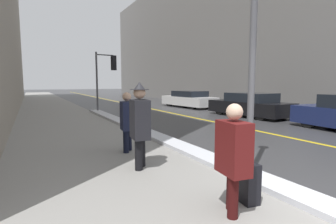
# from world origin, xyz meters

# --- Properties ---
(sidewalk_slab) EXTENTS (4.00, 80.00, 0.01)m
(sidewalk_slab) POSITION_xyz_m (-2.00, 15.00, 0.01)
(sidewalk_slab) COLOR gray
(sidewalk_slab) RESTS_ON ground
(road_centre_stripe) EXTENTS (0.16, 80.00, 0.00)m
(road_centre_stripe) POSITION_xyz_m (4.00, 15.00, 0.00)
(road_centre_stripe) COLOR gold
(road_centre_stripe) RESTS_ON ground
(snow_bank_curb) EXTENTS (0.56, 16.46, 0.11)m
(snow_bank_curb) POSITION_xyz_m (0.17, 6.76, 0.05)
(snow_bank_curb) COLOR silver
(snow_bank_curb) RESTS_ON ground
(building_facade_right) EXTENTS (6.00, 36.00, 12.88)m
(building_facade_right) POSITION_xyz_m (13.00, 22.00, 6.44)
(building_facade_right) COLOR slate
(building_facade_right) RESTS_ON ground
(lamp_post) EXTENTS (0.28, 0.28, 5.01)m
(lamp_post) POSITION_xyz_m (0.19, 1.92, 2.99)
(lamp_post) COLOR #515156
(lamp_post) RESTS_ON ground
(traffic_light_near) EXTENTS (1.31, 0.41, 3.60)m
(traffic_light_near) POSITION_xyz_m (0.96, 14.55, 2.60)
(traffic_light_near) COLOR #515156
(traffic_light_near) RESTS_ON ground
(pedestrian_nearside) EXTENTS (0.35, 0.51, 1.48)m
(pedestrian_nearside) POSITION_xyz_m (-1.02, 1.00, 0.82)
(pedestrian_nearside) COLOR #340C0C
(pedestrian_nearside) RESTS_ON ground
(pedestrian_in_fedora) EXTENTS (0.39, 0.58, 1.76)m
(pedestrian_in_fedora) POSITION_xyz_m (-1.40, 3.33, 0.96)
(pedestrian_in_fedora) COLOR black
(pedestrian_in_fedora) RESTS_ON ground
(pedestrian_trailing) EXTENTS (0.35, 0.53, 1.52)m
(pedestrian_trailing) POSITION_xyz_m (-1.19, 4.70, 0.84)
(pedestrian_trailing) COLOR black
(pedestrian_trailing) RESTS_ON ground
(parked_car_black) EXTENTS (2.10, 4.58, 1.24)m
(parked_car_black) POSITION_xyz_m (6.91, 8.62, 0.59)
(parked_car_black) COLOR black
(parked_car_black) RESTS_ON ground
(parked_car_white) EXTENTS (2.17, 4.72, 1.19)m
(parked_car_white) POSITION_xyz_m (6.92, 14.62, 0.58)
(parked_car_white) COLOR silver
(parked_car_white) RESTS_ON ground
(rolling_suitcase) EXTENTS (0.27, 0.39, 0.95)m
(rolling_suitcase) POSITION_xyz_m (-0.60, 1.16, 0.30)
(rolling_suitcase) COLOR black
(rolling_suitcase) RESTS_ON ground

